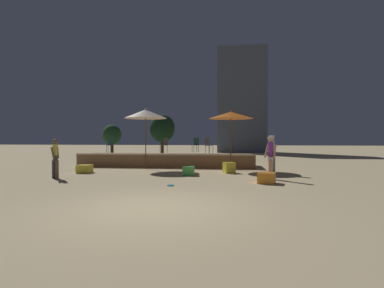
{
  "coord_description": "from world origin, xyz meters",
  "views": [
    {
      "loc": [
        1.7,
        -6.96,
        1.67
      ],
      "look_at": [
        0.0,
        7.57,
        1.37
      ],
      "focal_mm": 28.0,
      "sensor_mm": 36.0,
      "label": 1
    }
  ],
  "objects_px": {
    "person_0": "(271,155)",
    "bistro_chair_0": "(110,144)",
    "person_1": "(55,158)",
    "bistro_chair_3": "(208,144)",
    "patio_umbrella_0": "(231,115)",
    "bistro_chair_2": "(165,144)",
    "cube_seat_2": "(189,171)",
    "background_tree_0": "(162,128)",
    "bistro_chair_1": "(196,144)",
    "background_tree_1": "(112,135)",
    "cube_seat_0": "(85,169)",
    "person_2": "(272,152)",
    "frisbee_disc": "(170,185)",
    "patio_umbrella_1": "(146,114)",
    "cube_seat_3": "(229,168)",
    "cube_seat_1": "(267,178)"
  },
  "relations": [
    {
      "from": "cube_seat_1",
      "to": "cube_seat_2",
      "type": "height_order",
      "value": "cube_seat_2"
    },
    {
      "from": "patio_umbrella_1",
      "to": "person_1",
      "type": "distance_m",
      "value": 5.29
    },
    {
      "from": "patio_umbrella_0",
      "to": "patio_umbrella_1",
      "type": "relative_size",
      "value": 0.96
    },
    {
      "from": "cube_seat_3",
      "to": "bistro_chair_0",
      "type": "height_order",
      "value": "bistro_chair_0"
    },
    {
      "from": "patio_umbrella_1",
      "to": "bistro_chair_3",
      "type": "relative_size",
      "value": 3.62
    },
    {
      "from": "person_0",
      "to": "person_2",
      "type": "bearing_deg",
      "value": 11.37
    },
    {
      "from": "bistro_chair_3",
      "to": "background_tree_0",
      "type": "xyz_separation_m",
      "value": [
        -4.77,
        9.65,
        1.19
      ]
    },
    {
      "from": "frisbee_disc",
      "to": "background_tree_1",
      "type": "distance_m",
      "value": 18.56
    },
    {
      "from": "cube_seat_2",
      "to": "person_0",
      "type": "bearing_deg",
      "value": -13.59
    },
    {
      "from": "patio_umbrella_0",
      "to": "frisbee_disc",
      "type": "relative_size",
      "value": 12.83
    },
    {
      "from": "person_0",
      "to": "bistro_chair_0",
      "type": "xyz_separation_m",
      "value": [
        -8.67,
        4.82,
        0.36
      ]
    },
    {
      "from": "person_2",
      "to": "bistro_chair_2",
      "type": "distance_m",
      "value": 6.59
    },
    {
      "from": "patio_umbrella_0",
      "to": "person_0",
      "type": "distance_m",
      "value": 4.32
    },
    {
      "from": "person_0",
      "to": "patio_umbrella_1",
      "type": "bearing_deg",
      "value": 83.14
    },
    {
      "from": "cube_seat_1",
      "to": "cube_seat_3",
      "type": "distance_m",
      "value": 3.4
    },
    {
      "from": "person_1",
      "to": "background_tree_1",
      "type": "xyz_separation_m",
      "value": [
        -3.53,
        15.01,
        1.07
      ]
    },
    {
      "from": "patio_umbrella_1",
      "to": "bistro_chair_1",
      "type": "bearing_deg",
      "value": 43.75
    },
    {
      "from": "patio_umbrella_1",
      "to": "person_2",
      "type": "xyz_separation_m",
      "value": [
        6.41,
        -1.35,
        -1.92
      ]
    },
    {
      "from": "person_1",
      "to": "bistro_chair_3",
      "type": "relative_size",
      "value": 1.8
    },
    {
      "from": "cube_seat_3",
      "to": "bistro_chair_0",
      "type": "xyz_separation_m",
      "value": [
        -7.02,
        2.82,
        1.08
      ]
    },
    {
      "from": "bistro_chair_2",
      "to": "frisbee_disc",
      "type": "xyz_separation_m",
      "value": [
        1.72,
        -7.2,
        -1.31
      ]
    },
    {
      "from": "cube_seat_3",
      "to": "background_tree_0",
      "type": "relative_size",
      "value": 0.17
    },
    {
      "from": "bistro_chair_1",
      "to": "background_tree_1",
      "type": "relative_size",
      "value": 0.31
    },
    {
      "from": "cube_seat_0",
      "to": "person_2",
      "type": "relative_size",
      "value": 0.36
    },
    {
      "from": "patio_umbrella_0",
      "to": "background_tree_0",
      "type": "relative_size",
      "value": 0.82
    },
    {
      "from": "patio_umbrella_0",
      "to": "cube_seat_0",
      "type": "height_order",
      "value": "patio_umbrella_0"
    },
    {
      "from": "cube_seat_2",
      "to": "bistro_chair_1",
      "type": "bearing_deg",
      "value": 92.11
    },
    {
      "from": "cube_seat_2",
      "to": "background_tree_0",
      "type": "relative_size",
      "value": 0.13
    },
    {
      "from": "patio_umbrella_0",
      "to": "frisbee_disc",
      "type": "xyz_separation_m",
      "value": [
        -2.15,
        -5.67,
        -2.84
      ]
    },
    {
      "from": "person_1",
      "to": "bistro_chair_1",
      "type": "distance_m",
      "value": 8.22
    },
    {
      "from": "person_1",
      "to": "bistro_chair_2",
      "type": "distance_m",
      "value": 6.78
    },
    {
      "from": "cube_seat_1",
      "to": "person_1",
      "type": "distance_m",
      "value": 8.5
    },
    {
      "from": "frisbee_disc",
      "to": "bistro_chair_1",
      "type": "bearing_deg",
      "value": 89.39
    },
    {
      "from": "cube_seat_0",
      "to": "frisbee_disc",
      "type": "distance_m",
      "value": 5.85
    },
    {
      "from": "bistro_chair_1",
      "to": "patio_umbrella_0",
      "type": "bearing_deg",
      "value": 108.15
    },
    {
      "from": "cube_seat_2",
      "to": "frisbee_disc",
      "type": "relative_size",
      "value": 2.02
    },
    {
      "from": "bistro_chair_0",
      "to": "bistro_chair_2",
      "type": "height_order",
      "value": "same"
    },
    {
      "from": "person_0",
      "to": "cube_seat_3",
      "type": "bearing_deg",
      "value": 60.85
    },
    {
      "from": "cube_seat_0",
      "to": "person_2",
      "type": "height_order",
      "value": "person_2"
    },
    {
      "from": "cube_seat_2",
      "to": "person_2",
      "type": "xyz_separation_m",
      "value": [
        3.78,
        1.08,
        0.82
      ]
    },
    {
      "from": "person_2",
      "to": "background_tree_1",
      "type": "height_order",
      "value": "background_tree_1"
    },
    {
      "from": "patio_umbrella_0",
      "to": "bistro_chair_1",
      "type": "distance_m",
      "value": 3.29
    },
    {
      "from": "patio_umbrella_1",
      "to": "person_0",
      "type": "height_order",
      "value": "patio_umbrella_1"
    },
    {
      "from": "patio_umbrella_1",
      "to": "person_0",
      "type": "bearing_deg",
      "value": -28.28
    },
    {
      "from": "bistro_chair_3",
      "to": "background_tree_1",
      "type": "relative_size",
      "value": 0.31
    },
    {
      "from": "patio_umbrella_1",
      "to": "bistro_chair_3",
      "type": "height_order",
      "value": "patio_umbrella_1"
    },
    {
      "from": "patio_umbrella_0",
      "to": "bistro_chair_2",
      "type": "relative_size",
      "value": 3.47
    },
    {
      "from": "bistro_chair_2",
      "to": "patio_umbrella_1",
      "type": "bearing_deg",
      "value": 13.73
    },
    {
      "from": "cube_seat_0",
      "to": "frisbee_disc",
      "type": "xyz_separation_m",
      "value": [
        4.8,
        -3.34,
        -0.17
      ]
    },
    {
      "from": "cube_seat_0",
      "to": "person_2",
      "type": "distance_m",
      "value": 8.91
    }
  ]
}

